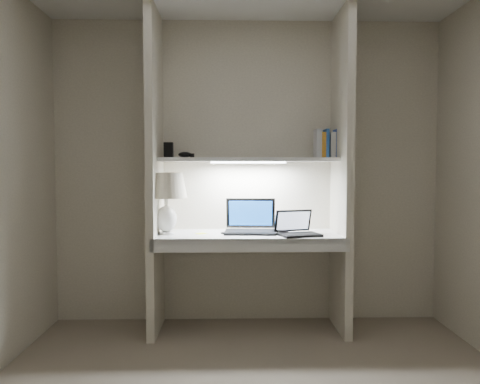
{
  "coord_description": "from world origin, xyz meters",
  "views": [
    {
      "loc": [
        -0.15,
        -2.42,
        1.29
      ],
      "look_at": [
        -0.07,
        1.05,
        1.11
      ],
      "focal_mm": 35.0,
      "sensor_mm": 36.0,
      "label": 1
    }
  ],
  "objects_px": {
    "speaker": "(280,222)",
    "table_lamp": "(166,193)",
    "laptop_main": "(250,225)",
    "book_row": "(328,144)",
    "laptop_netbook": "(297,229)"
  },
  "relations": [
    {
      "from": "laptop_main",
      "to": "laptop_netbook",
      "type": "bearing_deg",
      "value": -22.83
    },
    {
      "from": "table_lamp",
      "to": "laptop_netbook",
      "type": "distance_m",
      "value": 1.05
    },
    {
      "from": "speaker",
      "to": "table_lamp",
      "type": "bearing_deg",
      "value": -145.09
    },
    {
      "from": "table_lamp",
      "to": "book_row",
      "type": "height_order",
      "value": "book_row"
    },
    {
      "from": "laptop_main",
      "to": "laptop_netbook",
      "type": "xyz_separation_m",
      "value": [
        0.35,
        -0.17,
        -0.02
      ]
    },
    {
      "from": "book_row",
      "to": "laptop_main",
      "type": "bearing_deg",
      "value": -175.41
    },
    {
      "from": "speaker",
      "to": "laptop_main",
      "type": "bearing_deg",
      "value": -129.37
    },
    {
      "from": "laptop_netbook",
      "to": "speaker",
      "type": "bearing_deg",
      "value": 91.52
    },
    {
      "from": "book_row",
      "to": "laptop_netbook",
      "type": "bearing_deg",
      "value": -141.25
    },
    {
      "from": "speaker",
      "to": "book_row",
      "type": "bearing_deg",
      "value": 4.32
    },
    {
      "from": "laptop_netbook",
      "to": "laptop_main",
      "type": "bearing_deg",
      "value": 138.31
    },
    {
      "from": "table_lamp",
      "to": "speaker",
      "type": "height_order",
      "value": "table_lamp"
    },
    {
      "from": "book_row",
      "to": "table_lamp",
      "type": "bearing_deg",
      "value": -173.36
    },
    {
      "from": "laptop_main",
      "to": "speaker",
      "type": "xyz_separation_m",
      "value": [
        0.25,
        0.15,
        0.01
      ]
    },
    {
      "from": "laptop_main",
      "to": "speaker",
      "type": "height_order",
      "value": "laptop_main"
    }
  ]
}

